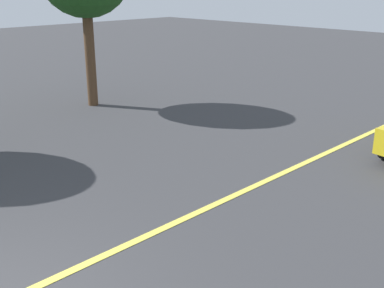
% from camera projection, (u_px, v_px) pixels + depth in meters
% --- Properties ---
extents(lane_marking_centre, '(28.00, 0.16, 0.01)m').
position_uv_depth(lane_marking_centre, '(148.00, 235.00, 8.37)').
color(lane_marking_centre, '#E0D14C').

